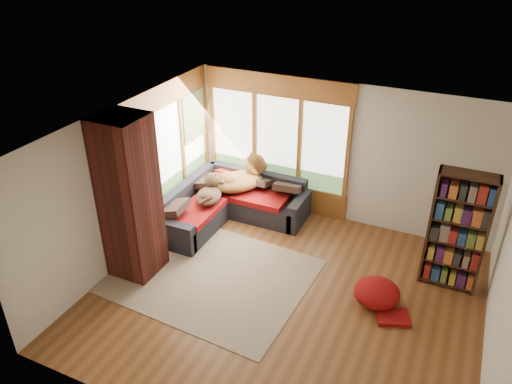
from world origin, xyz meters
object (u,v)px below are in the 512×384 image
Objects in this scene: brick_chimney at (129,198)px; dog_brindle at (209,188)px; area_rug at (207,273)px; dog_tan at (242,173)px; pouf at (377,292)px; sectional_sofa at (223,200)px; bookshelf at (457,232)px.

brick_chimney is 1.82m from dog_brindle.
dog_brindle reaches higher than area_rug.
dog_tan reaches higher than dog_brindle.
area_rug is 4.71× the size of pouf.
brick_chimney is 2.48m from dog_tan.
sectional_sofa is 0.69× the size of area_rug.
area_rug is 4.03× the size of dog_brindle.
area_rug is at bearing -158.91° from bookshelf.
bookshelf reaches higher than sectional_sofa.
sectional_sofa is at bearing -23.72° from dog_brindle.
pouf is at bearing -23.83° from sectional_sofa.
area_rug is at bearing -169.89° from pouf.
bookshelf reaches higher than area_rug.
brick_chimney is at bearing 152.65° from dog_brindle.
area_rug is 2.64m from pouf.
bookshelf is at bearing 44.86° from pouf.
bookshelf is at bearing -104.60° from dog_brindle.
bookshelf is at bearing 20.16° from brick_chimney.
bookshelf is (4.09, -0.38, 0.65)m from sectional_sofa.
sectional_sofa is at bearing 109.69° from area_rug.
area_rug is 1.65× the size of bookshelf.
brick_chimney reaches higher than area_rug.
dog_brindle reaches higher than pouf.
dog_tan reaches higher than pouf.
sectional_sofa is at bearing 158.58° from pouf.
pouf is at bearing 12.17° from brick_chimney.
area_rug is 3.85m from bookshelf.
pouf is at bearing -79.02° from dog_tan.
area_rug is at bearing -72.72° from sectional_sofa.
dog_brindle is (-3.27, 0.89, 0.54)m from pouf.
dog_tan is at bearing -42.75° from dog_brindle.
bookshelf is 1.67× the size of dog_tan.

